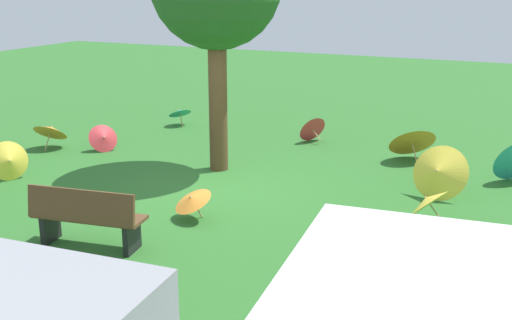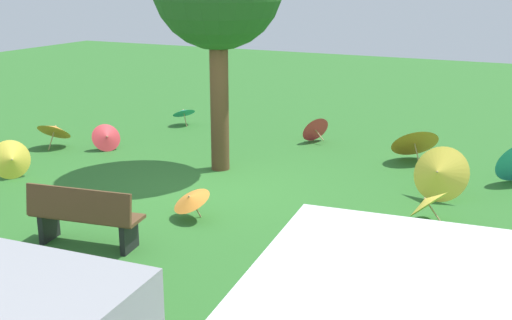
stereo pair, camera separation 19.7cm
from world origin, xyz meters
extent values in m
plane|color=#2D6B28|center=(0.00, 0.00, 0.00)|extent=(40.00, 40.00, 0.00)
cube|color=brown|center=(0.34, 3.11, 0.45)|extent=(1.65, 0.69, 0.05)
cube|color=brown|center=(0.31, 3.31, 0.68)|extent=(1.60, 0.35, 0.45)
cube|color=black|center=(0.97, 3.21, 0.23)|extent=(0.14, 0.41, 0.45)
cube|color=black|center=(-0.29, 3.01, 0.23)|extent=(0.14, 0.41, 0.45)
cylinder|color=brown|center=(0.44, -0.91, 1.40)|extent=(0.36, 0.36, 2.81)
cylinder|color=tan|center=(-0.63, -3.58, 0.20)|extent=(0.29, 0.22, 0.20)
cone|color=#D8383F|center=(-0.45, -3.71, 0.32)|extent=(0.73, 0.78, 0.64)
sphere|color=tan|center=(-0.40, -3.75, 0.35)|extent=(0.06, 0.06, 0.05)
cylinder|color=tan|center=(4.50, -0.59, 0.18)|extent=(0.06, 0.27, 0.36)
cone|color=orange|center=(4.52, -0.75, 0.41)|extent=(0.83, 0.78, 0.55)
sphere|color=tan|center=(4.53, -0.79, 0.47)|extent=(0.04, 0.06, 0.05)
cylinder|color=tan|center=(3.04, -3.76, 0.16)|extent=(0.16, 0.13, 0.31)
cone|color=teal|center=(3.12, -3.82, 0.35)|extent=(0.77, 0.78, 0.35)
sphere|color=tan|center=(3.14, -3.84, 0.39)|extent=(0.06, 0.06, 0.05)
cylinder|color=tan|center=(3.87, 1.20, 0.30)|extent=(0.37, 0.24, 0.13)
cone|color=yellow|center=(3.63, 1.35, 0.38)|extent=(0.66, 0.80, 0.75)
sphere|color=tan|center=(3.57, 1.39, 0.39)|extent=(0.06, 0.05, 0.04)
cylinder|color=tan|center=(-3.81, -1.30, 0.31)|extent=(0.13, 0.57, 0.28)
cone|color=yellow|center=(-3.74, -0.93, 0.48)|extent=(1.05, 0.75, 0.96)
sphere|color=tan|center=(-3.72, -0.84, 0.52)|extent=(0.04, 0.05, 0.05)
cylinder|color=tan|center=(-0.50, 1.57, 0.15)|extent=(0.12, 0.15, 0.30)
cone|color=orange|center=(-0.44, 1.64, 0.34)|extent=(0.84, 0.83, 0.36)
sphere|color=tan|center=(-0.43, 1.66, 0.38)|extent=(0.06, 0.06, 0.05)
cylinder|color=tan|center=(3.51, -1.15, 0.18)|extent=(0.31, 0.21, 0.21)
cone|color=#D8383F|center=(3.33, -1.04, 0.30)|extent=(0.67, 0.74, 0.59)
sphere|color=tan|center=(3.30, -1.01, 0.32)|extent=(0.06, 0.06, 0.05)
cylinder|color=tan|center=(-2.94, 2.37, 0.18)|extent=(0.26, 0.23, 0.35)
cone|color=purple|center=(-2.79, 2.51, 0.40)|extent=(1.14, 1.15, 0.69)
sphere|color=tan|center=(-2.76, 2.54, 0.46)|extent=(0.06, 0.06, 0.05)
cylinder|color=tan|center=(-3.93, 0.23, 0.15)|extent=(0.29, 0.10, 0.31)
cone|color=yellow|center=(-3.76, 0.18, 0.34)|extent=(0.74, 0.82, 0.55)
sphere|color=tan|center=(-3.73, 0.17, 0.38)|extent=(0.06, 0.05, 0.05)
cylinder|color=tan|center=(-2.98, -2.89, 0.20)|extent=(0.23, 0.34, 0.39)
cone|color=orange|center=(-2.84, -3.10, 0.45)|extent=(1.25, 1.21, 0.80)
sphere|color=tan|center=(-2.81, -3.15, 0.52)|extent=(0.06, 0.06, 0.05)
camera|label=1|loc=(-5.18, 9.56, 3.65)|focal=44.25mm
camera|label=2|loc=(-5.36, 9.48, 3.65)|focal=44.25mm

